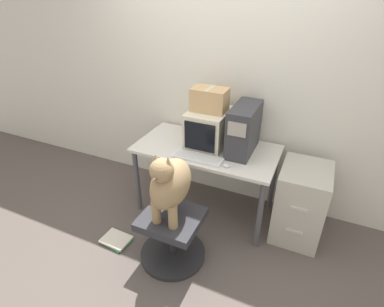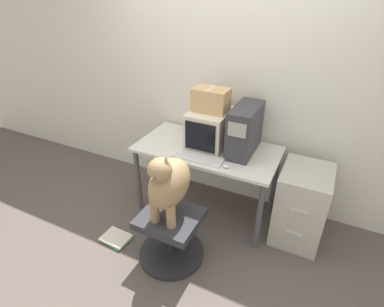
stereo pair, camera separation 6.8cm
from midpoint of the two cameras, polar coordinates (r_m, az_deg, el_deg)
name	(u,v)px [view 1 (the left image)]	position (r m, az deg, el deg)	size (l,w,h in m)	color
ground_plane	(191,228)	(3.10, -0.75, -14.05)	(12.00, 12.00, 0.00)	#564C47
wall_back	(224,81)	(3.08, 5.39, 13.66)	(8.00, 0.05, 2.60)	silver
desk	(206,155)	(2.96, 2.08, -0.34)	(1.38, 0.71, 0.75)	silver
crt_monitor	(209,128)	(2.92, 2.53, 4.97)	(0.36, 0.46, 0.35)	beige
pc_tower	(244,129)	(2.80, 9.16, 4.60)	(0.21, 0.49, 0.45)	#333338
keyboard	(198,158)	(2.72, 0.34, -0.81)	(0.46, 0.15, 0.03)	silver
computer_mouse	(226,166)	(2.61, 5.82, -2.33)	(0.06, 0.04, 0.03)	silver
office_chair	(172,235)	(2.70, -4.56, -15.31)	(0.58, 0.58, 0.46)	#262628
dog	(170,183)	(2.34, -5.10, -5.69)	(0.27, 0.49, 0.63)	#9E7F56
filing_cabinet	(300,203)	(2.99, 19.32, -8.84)	(0.43, 0.54, 0.73)	#B7B2A3
cardboard_box	(210,100)	(2.82, 2.68, 10.21)	(0.33, 0.21, 0.22)	tan
book_stack_floor	(116,240)	(3.06, -14.94, -15.62)	(0.30, 0.23, 0.04)	#2D8C47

